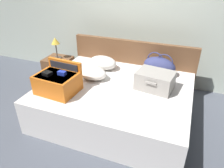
# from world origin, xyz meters

# --- Properties ---
(ground_plane) EXTENTS (12.00, 12.00, 0.00)m
(ground_plane) POSITION_xyz_m (0.00, 0.00, 0.00)
(ground_plane) COLOR #4C515B
(back_wall) EXTENTS (8.00, 0.10, 2.60)m
(back_wall) POSITION_xyz_m (0.00, 1.65, 1.30)
(back_wall) COLOR #B7C1B2
(back_wall) RESTS_ON ground
(bed) EXTENTS (1.99, 1.59, 0.48)m
(bed) POSITION_xyz_m (0.00, 0.40, 0.24)
(bed) COLOR silver
(bed) RESTS_ON ground
(headboard) EXTENTS (2.03, 0.08, 0.87)m
(headboard) POSITION_xyz_m (0.00, 1.24, 0.43)
(headboard) COLOR brown
(headboard) RESTS_ON ground
(hard_case_large) EXTENTS (0.52, 0.44, 0.37)m
(hard_case_large) POSITION_xyz_m (-0.64, 0.02, 0.63)
(hard_case_large) COLOR #D16619
(hard_case_large) RESTS_ON bed
(hard_case_medium) EXTENTS (0.51, 0.40, 0.24)m
(hard_case_medium) POSITION_xyz_m (0.50, 0.54, 0.60)
(hard_case_medium) COLOR gray
(hard_case_medium) RESTS_ON bed
(duffel_bag) EXTENTS (0.53, 0.36, 0.33)m
(duffel_bag) POSITION_xyz_m (0.48, 0.99, 0.62)
(duffel_bag) COLOR navy
(duffel_bag) RESTS_ON bed
(pillow_near_headboard) EXTENTS (0.48, 0.36, 0.20)m
(pillow_near_headboard) POSITION_xyz_m (-0.38, 0.87, 0.58)
(pillow_near_headboard) COLOR white
(pillow_near_headboard) RESTS_ON bed
(pillow_center_head) EXTENTS (0.47, 0.33, 0.18)m
(pillow_center_head) POSITION_xyz_m (-0.39, 0.50, 0.57)
(pillow_center_head) COLOR white
(pillow_center_head) RESTS_ON bed
(nightstand) EXTENTS (0.44, 0.40, 0.49)m
(nightstand) POSITION_xyz_m (-1.27, 0.95, 0.25)
(nightstand) COLOR brown
(nightstand) RESTS_ON ground
(table_lamp) EXTENTS (0.14, 0.14, 0.37)m
(table_lamp) POSITION_xyz_m (-1.27, 0.95, 0.77)
(table_lamp) COLOR #3F3833
(table_lamp) RESTS_ON nightstand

